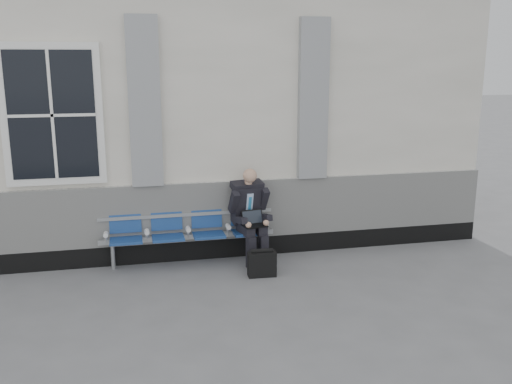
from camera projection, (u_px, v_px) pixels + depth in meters
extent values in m
plane|color=slate|center=(23.00, 314.00, 6.89)|extent=(70.00, 70.00, 0.00)
cube|color=white|center=(46.00, 113.00, 9.73)|extent=(14.00, 4.00, 4.20)
cube|color=black|center=(39.00, 261.00, 8.25)|extent=(14.00, 0.10, 0.30)
cube|color=silver|center=(35.00, 221.00, 8.11)|extent=(14.00, 0.08, 0.90)
cube|color=gray|center=(144.00, 103.00, 8.05)|extent=(0.45, 0.14, 2.40)
cube|color=gray|center=(313.00, 100.00, 8.58)|extent=(0.45, 0.14, 2.40)
cube|color=white|center=(53.00, 115.00, 7.83)|extent=(1.35, 0.10, 1.95)
cube|color=black|center=(52.00, 115.00, 7.79)|extent=(1.15, 0.02, 1.75)
cube|color=#9EA0A3|center=(188.00, 237.00, 8.49)|extent=(2.60, 0.07, 0.07)
cube|color=#9EA0A3|center=(187.00, 214.00, 8.53)|extent=(2.60, 0.05, 0.05)
cylinder|color=#9EA0A3|center=(113.00, 256.00, 8.30)|extent=(0.06, 0.06, 0.39)
cylinder|color=#9EA0A3|center=(260.00, 246.00, 8.77)|extent=(0.06, 0.06, 0.39)
cube|color=navy|center=(126.00, 240.00, 8.21)|extent=(0.46, 0.42, 0.07)
cube|color=navy|center=(125.00, 219.00, 8.35)|extent=(0.46, 0.10, 0.40)
cube|color=navy|center=(168.00, 238.00, 8.34)|extent=(0.46, 0.42, 0.07)
cube|color=navy|center=(166.00, 217.00, 8.48)|extent=(0.46, 0.10, 0.40)
cube|color=navy|center=(209.00, 235.00, 8.47)|extent=(0.46, 0.42, 0.07)
cube|color=navy|center=(206.00, 214.00, 8.61)|extent=(0.46, 0.10, 0.40)
cube|color=navy|center=(248.00, 232.00, 8.60)|extent=(0.46, 0.42, 0.07)
cube|color=navy|center=(245.00, 212.00, 8.74)|extent=(0.46, 0.10, 0.40)
cylinder|color=white|center=(106.00, 235.00, 8.16)|extent=(0.07, 0.12, 0.07)
cylinder|color=white|center=(147.00, 232.00, 8.28)|extent=(0.07, 0.12, 0.07)
cylinder|color=white|center=(188.00, 229.00, 8.41)|extent=(0.07, 0.12, 0.07)
cylinder|color=white|center=(228.00, 227.00, 8.54)|extent=(0.07, 0.12, 0.07)
cylinder|color=white|center=(266.00, 224.00, 8.66)|extent=(0.07, 0.12, 0.07)
cube|color=black|center=(253.00, 267.00, 8.32)|extent=(0.15, 0.27, 0.09)
cube|color=black|center=(265.00, 265.00, 8.40)|extent=(0.15, 0.27, 0.09)
cube|color=black|center=(251.00, 252.00, 8.33)|extent=(0.14, 0.15, 0.47)
cube|color=black|center=(263.00, 251.00, 8.40)|extent=(0.14, 0.15, 0.47)
cube|color=black|center=(245.00, 229.00, 8.45)|extent=(0.22, 0.46, 0.14)
cube|color=black|center=(258.00, 228.00, 8.53)|extent=(0.22, 0.46, 0.14)
cube|color=black|center=(246.00, 204.00, 8.59)|extent=(0.47, 0.41, 0.63)
cube|color=#C2D9FF|center=(249.00, 205.00, 8.48)|extent=(0.11, 0.11, 0.35)
cube|color=#2881BC|center=(250.00, 206.00, 8.48)|extent=(0.06, 0.08, 0.29)
cube|color=black|center=(247.00, 185.00, 8.50)|extent=(0.51, 0.32, 0.14)
cylinder|color=tan|center=(248.00, 181.00, 8.44)|extent=(0.11, 0.11, 0.10)
sphere|color=tan|center=(250.00, 176.00, 8.36)|extent=(0.21, 0.21, 0.21)
cube|color=black|center=(234.00, 202.00, 8.40)|extent=(0.15, 0.29, 0.37)
cube|color=black|center=(264.00, 199.00, 8.58)|extent=(0.15, 0.29, 0.37)
cube|color=black|center=(241.00, 220.00, 8.31)|extent=(0.14, 0.32, 0.14)
cube|color=black|center=(266.00, 217.00, 8.46)|extent=(0.14, 0.32, 0.14)
sphere|color=tan|center=(248.00, 225.00, 8.21)|extent=(0.09, 0.09, 0.09)
sphere|color=tan|center=(266.00, 223.00, 8.32)|extent=(0.09, 0.09, 0.09)
cube|color=black|center=(255.00, 226.00, 8.35)|extent=(0.36, 0.28, 0.02)
cube|color=black|center=(252.00, 217.00, 8.43)|extent=(0.34, 0.15, 0.21)
cube|color=black|center=(252.00, 217.00, 8.42)|extent=(0.30, 0.12, 0.18)
cube|color=black|center=(262.00, 264.00, 8.04)|extent=(0.41, 0.19, 0.36)
cylinder|color=black|center=(262.00, 251.00, 7.99)|extent=(0.32, 0.08, 0.06)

